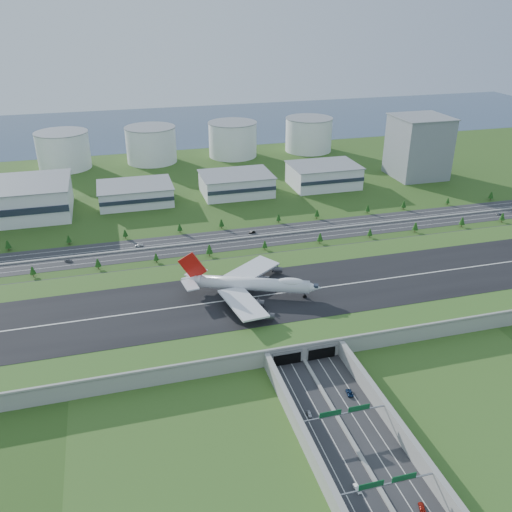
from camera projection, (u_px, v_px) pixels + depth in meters
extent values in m
plane|color=#314816|center=(273.00, 307.00, 295.73)|extent=(1200.00, 1200.00, 0.00)
cube|color=gray|center=(273.00, 301.00, 294.00)|extent=(520.00, 100.00, 8.00)
cube|color=#3A531C|center=(273.00, 294.00, 292.24)|extent=(520.00, 100.00, 0.16)
cube|color=black|center=(273.00, 294.00, 292.18)|extent=(520.00, 58.00, 0.12)
cube|color=silver|center=(273.00, 294.00, 292.14)|extent=(520.00, 0.90, 0.02)
cube|color=gray|center=(304.00, 345.00, 249.06)|extent=(520.00, 1.20, 1.20)
cube|color=#28282B|center=(360.00, 456.00, 200.05)|extent=(34.00, 120.00, 0.12)
cube|color=gray|center=(360.00, 455.00, 199.89)|extent=(1.60, 120.00, 0.90)
cube|color=gray|center=(304.00, 438.00, 202.70)|extent=(2.40, 100.00, 8.00)
cube|color=gray|center=(392.00, 420.00, 211.39)|extent=(2.40, 100.00, 8.00)
cube|color=black|center=(287.00, 358.00, 248.67)|extent=(13.00, 1.20, 6.00)
cube|color=black|center=(322.00, 353.00, 252.72)|extent=(13.00, 1.20, 6.00)
cylinder|color=gray|center=(298.00, 430.00, 207.08)|extent=(0.70, 0.70, 7.00)
cylinder|color=gray|center=(388.00, 412.00, 216.14)|extent=(0.70, 0.70, 7.00)
cube|color=gray|center=(344.00, 413.00, 210.01)|extent=(38.00, 0.50, 0.50)
cube|color=#0C4C23|center=(330.00, 414.00, 207.89)|extent=(9.00, 0.30, 2.40)
cube|color=#0C4C23|center=(359.00, 408.00, 210.75)|extent=(9.00, 0.30, 2.40)
cylinder|color=gray|center=(333.00, 505.00, 176.64)|extent=(0.70, 0.70, 7.00)
cylinder|color=gray|center=(436.00, 480.00, 185.71)|extent=(0.70, 0.70, 7.00)
cube|color=gray|center=(387.00, 484.00, 179.58)|extent=(38.00, 0.50, 0.50)
cube|color=#0C4C23|center=(371.00, 485.00, 177.45)|extent=(9.00, 0.30, 2.40)
cube|color=#0C4C23|center=(404.00, 477.00, 180.31)|extent=(9.00, 0.30, 2.40)
cube|color=#28282B|center=(233.00, 239.00, 378.31)|extent=(560.00, 36.00, 0.12)
cylinder|color=#3D2819|center=(33.00, 275.00, 327.78)|extent=(0.50, 0.50, 2.43)
cone|color=black|center=(32.00, 270.00, 326.44)|extent=(3.78, 3.78, 4.86)
cylinder|color=#3D2819|center=(98.00, 267.00, 336.86)|extent=(0.50, 0.50, 2.52)
cone|color=black|center=(98.00, 263.00, 335.46)|extent=(3.92, 3.92, 5.05)
cylinder|color=#3D2819|center=(156.00, 261.00, 345.46)|extent=(0.50, 0.50, 2.25)
cone|color=black|center=(156.00, 257.00, 344.22)|extent=(3.49, 3.49, 4.49)
cylinder|color=#3D2819|center=(210.00, 254.00, 353.55)|extent=(0.50, 0.50, 2.92)
cone|color=black|center=(209.00, 249.00, 351.94)|extent=(4.55, 4.55, 5.85)
cylinder|color=#3D2819|center=(265.00, 248.00, 362.65)|extent=(0.50, 0.50, 2.34)
cone|color=black|center=(265.00, 244.00, 361.35)|extent=(3.64, 3.64, 4.68)
cylinder|color=#3D2819|center=(320.00, 242.00, 371.99)|extent=(0.50, 0.50, 2.68)
cone|color=black|center=(320.00, 237.00, 370.51)|extent=(4.17, 4.17, 5.36)
cylinder|color=#3D2819|center=(370.00, 236.00, 381.00)|extent=(0.50, 0.50, 2.36)
cone|color=black|center=(370.00, 232.00, 379.70)|extent=(3.67, 3.67, 4.71)
cylinder|color=#3D2819|center=(415.00, 230.00, 389.42)|extent=(0.50, 0.50, 2.77)
cone|color=black|center=(415.00, 226.00, 387.89)|extent=(4.31, 4.31, 5.54)
cylinder|color=#3D2819|center=(462.00, 225.00, 398.61)|extent=(0.50, 0.50, 2.72)
cone|color=black|center=(462.00, 221.00, 397.11)|extent=(4.23, 4.23, 5.43)
cylinder|color=#3D2819|center=(502.00, 221.00, 406.87)|extent=(0.50, 0.50, 2.63)
cone|color=black|center=(502.00, 216.00, 405.41)|extent=(4.10, 4.10, 5.27)
cylinder|color=#3D2819|center=(9.00, 249.00, 361.37)|extent=(0.50, 0.50, 2.61)
cone|color=black|center=(8.00, 244.00, 359.92)|extent=(4.06, 4.06, 5.21)
cylinder|color=#3D2819|center=(69.00, 243.00, 370.66)|extent=(0.50, 0.50, 2.29)
cone|color=black|center=(69.00, 239.00, 369.39)|extent=(3.56, 3.56, 4.57)
cylinder|color=#3D2819|center=(125.00, 237.00, 379.65)|extent=(0.50, 0.50, 2.37)
cone|color=black|center=(125.00, 233.00, 378.34)|extent=(3.68, 3.68, 4.73)
cylinder|color=#3D2819|center=(180.00, 231.00, 388.77)|extent=(0.50, 0.50, 2.45)
cone|color=black|center=(180.00, 227.00, 387.42)|extent=(3.81, 3.81, 4.90)
cylinder|color=#3D2819|center=(221.00, 227.00, 396.04)|extent=(0.50, 0.50, 2.53)
cone|color=black|center=(221.00, 223.00, 394.64)|extent=(3.94, 3.94, 5.06)
cylinder|color=#3D2819|center=(278.00, 221.00, 406.51)|extent=(0.50, 0.50, 2.37)
cone|color=black|center=(279.00, 217.00, 405.20)|extent=(3.68, 3.68, 4.73)
cylinder|color=#3D2819|center=(317.00, 217.00, 413.80)|extent=(0.50, 0.50, 2.55)
cone|color=black|center=(317.00, 213.00, 412.39)|extent=(3.96, 3.96, 5.09)
cylinder|color=#3D2819|center=(367.00, 212.00, 423.94)|extent=(0.50, 0.50, 2.40)
cone|color=black|center=(368.00, 208.00, 422.61)|extent=(3.73, 3.73, 4.80)
cylinder|color=#3D2819|center=(403.00, 208.00, 431.38)|extent=(0.50, 0.50, 2.52)
cone|color=black|center=(404.00, 204.00, 429.99)|extent=(3.93, 3.93, 5.05)
cylinder|color=#3D2819|center=(447.00, 204.00, 441.02)|extent=(0.50, 0.50, 2.07)
cone|color=black|center=(448.00, 201.00, 439.87)|extent=(3.22, 3.22, 4.14)
cylinder|color=#3D2819|center=(490.00, 199.00, 450.63)|extent=(0.50, 0.50, 2.64)
cone|color=black|center=(491.00, 195.00, 449.18)|extent=(4.10, 4.10, 5.28)
cube|color=silver|center=(135.00, 194.00, 443.39)|extent=(58.00, 42.00, 15.00)
cube|color=silver|center=(236.00, 184.00, 463.24)|extent=(58.00, 42.00, 17.00)
cube|color=silver|center=(324.00, 176.00, 481.89)|extent=(58.00, 42.00, 19.00)
cube|color=gray|center=(418.00, 147.00, 501.11)|extent=(46.00, 46.00, 55.00)
cylinder|color=white|center=(63.00, 151.00, 529.10)|extent=(50.00, 50.00, 35.00)
cylinder|color=white|center=(151.00, 145.00, 549.38)|extent=(50.00, 50.00, 35.00)
cylinder|color=white|center=(233.00, 140.00, 569.65)|extent=(50.00, 50.00, 35.00)
cylinder|color=white|center=(309.00, 135.00, 589.93)|extent=(50.00, 50.00, 35.00)
cube|color=#31455E|center=(167.00, 126.00, 713.11)|extent=(1200.00, 260.00, 0.06)
cylinder|color=white|center=(252.00, 284.00, 289.11)|extent=(59.78, 29.71, 7.05)
cone|color=white|center=(314.00, 288.00, 285.61)|extent=(10.81, 9.84, 7.05)
cone|color=white|center=(191.00, 280.00, 292.42)|extent=(12.85, 10.67, 7.05)
ellipsoid|color=white|center=(291.00, 282.00, 285.79)|extent=(15.98, 10.74, 4.33)
cube|color=white|center=(243.00, 303.00, 273.06)|extent=(19.81, 35.00, 1.74)
cube|color=white|center=(252.00, 270.00, 306.57)|extent=(35.16, 30.99, 1.74)
cylinder|color=#38383D|center=(259.00, 303.00, 278.24)|extent=(6.55, 5.21, 3.30)
cylinder|color=#38383D|center=(269.00, 316.00, 266.72)|extent=(6.55, 5.21, 3.30)
cylinder|color=#38383D|center=(264.00, 279.00, 301.90)|extent=(6.55, 5.21, 3.30)
cylinder|color=#38383D|center=(277.00, 270.00, 312.07)|extent=(6.55, 5.21, 3.30)
cube|color=white|center=(190.00, 285.00, 285.51)|extent=(8.21, 12.90, 0.66)
cube|color=white|center=(196.00, 272.00, 298.33)|extent=(13.61, 12.65, 0.66)
cube|color=#BA130C|center=(192.00, 266.00, 288.68)|extent=(14.91, 6.82, 16.51)
cylinder|color=black|center=(305.00, 297.00, 288.59)|extent=(2.09, 0.77, 2.09)
cylinder|color=black|center=(243.00, 296.00, 288.92)|extent=(2.09, 0.77, 2.09)
cylinder|color=black|center=(245.00, 290.00, 295.23)|extent=(2.09, 0.77, 2.09)
cylinder|color=black|center=(231.00, 295.00, 289.62)|extent=(2.09, 0.77, 2.09)
cylinder|color=black|center=(233.00, 289.00, 295.93)|extent=(2.09, 0.77, 2.09)
imported|color=silver|center=(309.00, 414.00, 219.08)|extent=(1.94, 4.19, 1.39)
imported|color=white|center=(357.00, 489.00, 185.74)|extent=(1.64, 4.26, 1.38)
imported|color=#0D2142|center=(349.00, 393.00, 230.73)|extent=(3.11, 5.60, 1.48)
imported|color=#9D190E|center=(422.00, 507.00, 179.01)|extent=(3.14, 4.85, 1.31)
imported|color=slate|center=(68.00, 261.00, 345.91)|extent=(5.34, 3.81, 1.69)
imported|color=black|center=(252.00, 232.00, 387.89)|extent=(4.98, 1.95, 1.61)
imported|color=#B0AFB4|center=(499.00, 214.00, 421.05)|extent=(5.24, 2.94, 1.38)
imported|color=white|center=(139.00, 245.00, 367.61)|extent=(5.85, 3.02, 1.62)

